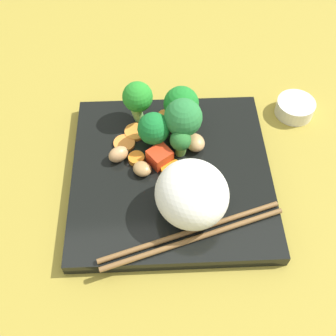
% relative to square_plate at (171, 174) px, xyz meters
% --- Properties ---
extents(ground_plane, '(1.10, 1.10, 0.02)m').
position_rel_square_plate_xyz_m(ground_plane, '(0.00, 0.00, -0.02)').
color(ground_plane, olive).
extents(square_plate, '(0.28, 0.28, 0.02)m').
position_rel_square_plate_xyz_m(square_plate, '(0.00, 0.00, 0.00)').
color(square_plate, black).
rests_on(square_plate, ground_plane).
extents(rice_mound, '(0.11, 0.11, 0.07)m').
position_rel_square_plate_xyz_m(rice_mound, '(0.06, 0.02, 0.04)').
color(rice_mound, white).
rests_on(rice_mound, square_plate).
extents(broccoli_floret_0, '(0.04, 0.04, 0.06)m').
position_rel_square_plate_xyz_m(broccoli_floret_0, '(-0.05, -0.02, 0.04)').
color(broccoli_floret_0, '#70A252').
rests_on(broccoli_floret_0, square_plate).
extents(broccoli_floret_1, '(0.05, 0.05, 0.06)m').
position_rel_square_plate_xyz_m(broccoli_floret_1, '(-0.09, 0.02, 0.04)').
color(broccoli_floret_1, '#72A24D').
rests_on(broccoli_floret_1, square_plate).
extents(broccoli_floret_2, '(0.05, 0.05, 0.07)m').
position_rel_square_plate_xyz_m(broccoli_floret_2, '(-0.05, 0.02, 0.05)').
color(broccoli_floret_2, '#659E3D').
rests_on(broccoli_floret_2, square_plate).
extents(broccoli_floret_3, '(0.03, 0.03, 0.04)m').
position_rel_square_plate_xyz_m(broccoli_floret_3, '(-0.03, 0.01, 0.04)').
color(broccoli_floret_3, '#6AA747').
rests_on(broccoli_floret_3, square_plate).
extents(broccoli_floret_4, '(0.04, 0.04, 0.07)m').
position_rel_square_plate_xyz_m(broccoli_floret_4, '(-0.10, -0.04, 0.05)').
color(broccoli_floret_4, '#7AB45C').
rests_on(broccoli_floret_4, square_plate).
extents(carrot_slice_0, '(0.04, 0.04, 0.00)m').
position_rel_square_plate_xyz_m(carrot_slice_0, '(-0.05, -0.06, 0.01)').
color(carrot_slice_0, orange).
rests_on(carrot_slice_0, square_plate).
extents(carrot_slice_1, '(0.04, 0.04, 0.00)m').
position_rel_square_plate_xyz_m(carrot_slice_1, '(-0.07, -0.02, 0.01)').
color(carrot_slice_1, orange).
rests_on(carrot_slice_1, square_plate).
extents(carrot_slice_2, '(0.04, 0.04, 0.01)m').
position_rel_square_plate_xyz_m(carrot_slice_2, '(0.00, -0.00, 0.01)').
color(carrot_slice_2, orange).
rests_on(carrot_slice_2, square_plate).
extents(carrot_slice_3, '(0.03, 0.03, 0.01)m').
position_rel_square_plate_xyz_m(carrot_slice_3, '(-0.02, -0.05, 0.01)').
color(carrot_slice_3, orange).
rests_on(carrot_slice_3, square_plate).
extents(carrot_slice_4, '(0.04, 0.04, 0.01)m').
position_rel_square_plate_xyz_m(carrot_slice_4, '(-0.07, -0.05, 0.01)').
color(carrot_slice_4, orange).
rests_on(carrot_slice_4, square_plate).
extents(carrot_slice_5, '(0.03, 0.03, 0.01)m').
position_rel_square_plate_xyz_m(carrot_slice_5, '(-0.10, 0.00, 0.01)').
color(carrot_slice_5, orange).
rests_on(carrot_slice_5, square_plate).
extents(pepper_chunk_0, '(0.04, 0.04, 0.02)m').
position_rel_square_plate_xyz_m(pepper_chunk_0, '(-0.02, -0.01, 0.02)').
color(pepper_chunk_0, red).
rests_on(pepper_chunk_0, square_plate).
extents(chicken_piece_1, '(0.04, 0.03, 0.02)m').
position_rel_square_plate_xyz_m(chicken_piece_1, '(-0.04, 0.04, 0.02)').
color(chicken_piece_1, tan).
rests_on(chicken_piece_1, square_plate).
extents(chicken_piece_2, '(0.03, 0.03, 0.02)m').
position_rel_square_plate_xyz_m(chicken_piece_2, '(-0.03, -0.07, 0.02)').
color(chicken_piece_2, tan).
rests_on(chicken_piece_2, square_plate).
extents(chicken_piece_3, '(0.03, 0.03, 0.02)m').
position_rel_square_plate_xyz_m(chicken_piece_3, '(0.00, -0.04, 0.02)').
color(chicken_piece_3, tan).
rests_on(chicken_piece_3, square_plate).
extents(chopstick_pair, '(0.07, 0.23, 0.01)m').
position_rel_square_plate_xyz_m(chopstick_pair, '(0.10, 0.02, 0.01)').
color(chopstick_pair, brown).
rests_on(chopstick_pair, square_plate).
extents(sauce_cup, '(0.06, 0.06, 0.02)m').
position_rel_square_plate_xyz_m(sauce_cup, '(-0.11, 0.20, 0.00)').
color(sauce_cup, silver).
rests_on(sauce_cup, ground_plane).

